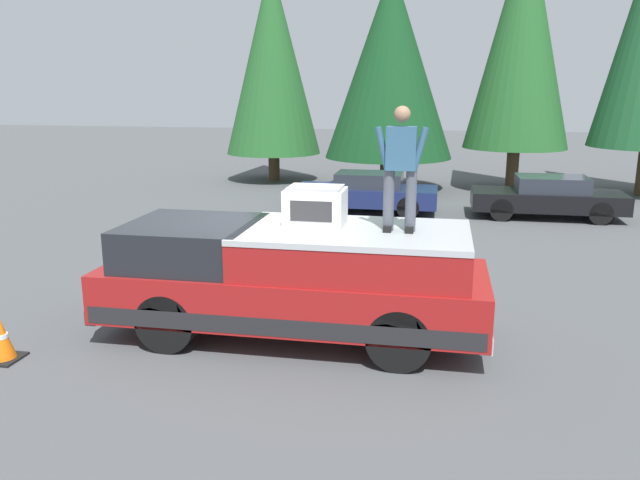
{
  "coord_description": "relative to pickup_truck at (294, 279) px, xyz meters",
  "views": [
    {
      "loc": [
        -8.94,
        -2.47,
        3.6
      ],
      "look_at": [
        0.1,
        -0.74,
        1.35
      ],
      "focal_mm": 35.61,
      "sensor_mm": 36.0,
      "label": 1
    }
  ],
  "objects": [
    {
      "name": "ground_plane",
      "position": [
        0.4,
        0.45,
        -0.87
      ],
      "size": [
        90.0,
        90.0,
        0.0
      ],
      "primitive_type": "plane",
      "color": "#4C4F51"
    },
    {
      "name": "pickup_truck",
      "position": [
        0.0,
        0.0,
        0.0
      ],
      "size": [
        2.01,
        5.54,
        1.65
      ],
      "color": "maroon",
      "rests_on": "ground"
    },
    {
      "name": "compressor_unit",
      "position": [
        0.18,
        -0.29,
        1.05
      ],
      "size": [
        0.65,
        0.84,
        0.56
      ],
      "color": "white",
      "rests_on": "pickup_truck"
    },
    {
      "name": "person_on_truck_bed",
      "position": [
        0.02,
        -1.49,
        1.68
      ],
      "size": [
        0.29,
        0.72,
        1.69
      ],
      "color": "#4C515B",
      "rests_on": "pickup_truck"
    },
    {
      "name": "parked_car_black",
      "position": [
        9.75,
        -4.98,
        -0.29
      ],
      "size": [
        1.64,
        4.1,
        1.16
      ],
      "color": "black",
      "rests_on": "ground"
    },
    {
      "name": "parked_car_navy",
      "position": [
        9.6,
        0.08,
        -0.29
      ],
      "size": [
        1.64,
        4.1,
        1.16
      ],
      "color": "navy",
      "rests_on": "ground"
    },
    {
      "name": "traffic_cone",
      "position": [
        -1.56,
        3.66,
        -0.58
      ],
      "size": [
        0.47,
        0.47,
        0.62
      ],
      "color": "black",
      "rests_on": "ground"
    },
    {
      "name": "conifer_left",
      "position": [
        14.64,
        -4.49,
        4.37
      ],
      "size": [
        3.56,
        3.56,
        9.03
      ],
      "color": "#4C3826",
      "rests_on": "ground"
    },
    {
      "name": "conifer_center_left",
      "position": [
        13.92,
        -0.16,
        3.45
      ],
      "size": [
        4.41,
        4.41,
        7.52
      ],
      "color": "#4C3826",
      "rests_on": "ground"
    },
    {
      "name": "conifer_center_right",
      "position": [
        15.28,
        4.36,
        3.67
      ],
      "size": [
        3.58,
        3.58,
        8.04
      ],
      "color": "#4C3826",
      "rests_on": "ground"
    }
  ]
}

